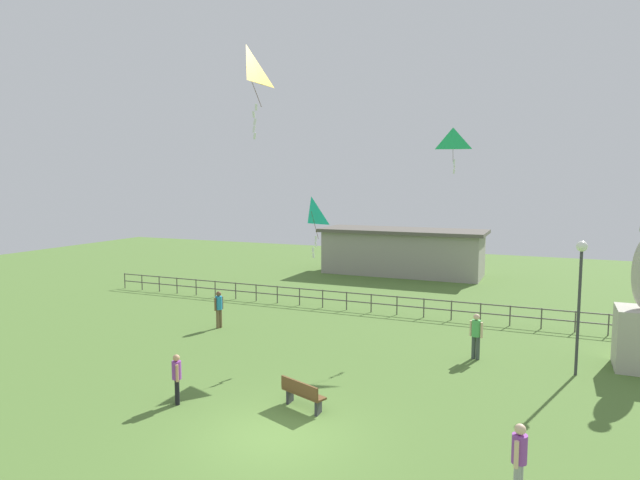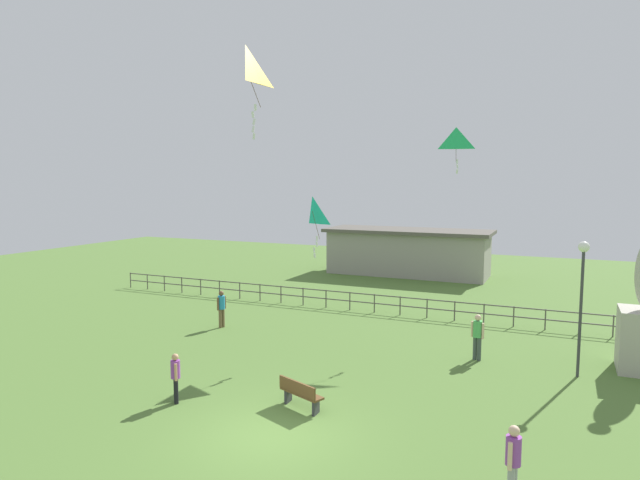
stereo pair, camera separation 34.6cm
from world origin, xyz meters
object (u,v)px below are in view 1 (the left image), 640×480
(person_2, at_px, (219,307))
(kite_2, at_px, (311,213))
(park_bench, at_px, (302,393))
(person_3, at_px, (177,376))
(person_0, at_px, (476,333))
(kite_0, at_px, (453,141))
(kite_3, at_px, (247,69))
(lamppost, at_px, (580,279))
(person_1, at_px, (519,457))

(person_2, xyz_separation_m, kite_2, (5.22, -1.36, 4.43))
(park_bench, height_order, person_3, person_3)
(park_bench, relative_size, person_0, 0.90)
(person_3, height_order, kite_0, kite_0)
(park_bench, xyz_separation_m, person_2, (-7.24, 6.58, 0.51))
(kite_0, bearing_deg, person_0, -68.80)
(park_bench, xyz_separation_m, kite_3, (-2.36, 1.08, 9.58))
(kite_2, height_order, kite_3, kite_3)
(person_2, bearing_deg, lamppost, -1.37)
(person_1, bearing_deg, person_3, 172.12)
(kite_2, bearing_deg, person_3, -103.70)
(kite_3, bearing_deg, kite_0, 65.93)
(kite_3, bearing_deg, lamppost, 27.73)
(person_3, distance_m, kite_3, 9.52)
(kite_0, distance_m, kite_3, 11.35)
(kite_0, bearing_deg, kite_2, -124.77)
(kite_0, bearing_deg, lamppost, -44.44)
(kite_3, bearing_deg, person_3, -118.75)
(person_1, bearing_deg, lamppost, 81.01)
(park_bench, xyz_separation_m, person_3, (-3.58, -1.14, 0.40))
(park_bench, relative_size, kite_0, 0.76)
(person_2, distance_m, kite_2, 6.98)
(kite_0, bearing_deg, person_1, -74.49)
(kite_3, bearing_deg, park_bench, -24.63)
(kite_0, bearing_deg, person_3, -114.93)
(lamppost, height_order, park_bench, lamppost)
(lamppost, relative_size, person_2, 2.74)
(person_3, bearing_deg, kite_3, 61.25)
(person_1, relative_size, kite_0, 0.83)
(park_bench, bearing_deg, kite_0, 78.90)
(person_0, bearing_deg, lamppost, -6.63)
(park_bench, distance_m, kite_0, 14.06)
(lamppost, xyz_separation_m, person_3, (-11.02, -7.37, -2.48))
(lamppost, distance_m, kite_0, 8.92)
(person_1, height_order, kite_3, kite_3)
(person_0, bearing_deg, person_2, -179.79)
(person_0, bearing_deg, kite_3, -139.17)
(person_3, bearing_deg, person_1, -7.88)
(lamppost, distance_m, park_bench, 10.12)
(lamppost, height_order, person_0, lamppost)
(park_bench, height_order, kite_0, kite_0)
(lamppost, bearing_deg, kite_0, 135.56)
(lamppost, relative_size, kite_0, 2.28)
(person_1, bearing_deg, person_2, 145.75)
(kite_0, height_order, kite_2, kite_0)
(person_2, height_order, person_3, person_2)
(person_2, relative_size, kite_0, 0.83)
(person_0, distance_m, kite_0, 9.02)
(lamppost, height_order, person_1, lamppost)
(person_3, relative_size, kite_0, 0.74)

